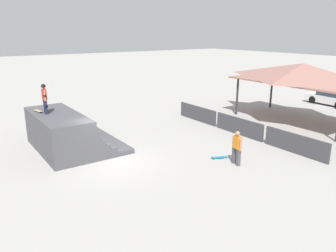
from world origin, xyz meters
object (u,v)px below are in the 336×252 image
object	(u,v)px
skater_on_deck	(44,97)
skateboard_on_deck	(38,111)
parked_car_white	(331,98)
bystander_walking	(237,146)
skateboard_on_ground	(219,157)

from	to	relation	value
skater_on_deck	skateboard_on_deck	distance (m)	1.06
skateboard_on_deck	parked_car_white	xyz separation A→B (m)	(3.02, 23.74, -1.49)
skater_on_deck	bystander_walking	xyz separation A→B (m)	(7.21, 6.82, -2.00)
skater_on_deck	parked_car_white	world-z (taller)	skater_on_deck
skateboard_on_ground	skater_on_deck	bearing A→B (deg)	-20.93
skateboard_on_deck	parked_car_white	bearing A→B (deg)	73.16
skater_on_deck	skateboard_on_ground	world-z (taller)	skater_on_deck
bystander_walking	parked_car_white	world-z (taller)	bystander_walking
skateboard_on_deck	skater_on_deck	bearing A→B (deg)	12.67
skateboard_on_ground	skateboard_on_deck	bearing A→B (deg)	-22.53
skater_on_deck	skateboard_on_ground	xyz separation A→B (m)	(6.18, 6.69, -2.88)
bystander_walking	parked_car_white	size ratio (longest dim) A/B	0.41
bystander_walking	parked_car_white	xyz separation A→B (m)	(-4.79, 16.68, -0.33)
skater_on_deck	skateboard_on_deck	xyz separation A→B (m)	(-0.60, -0.24, -0.85)
skateboard_on_deck	skateboard_on_ground	distance (m)	9.90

